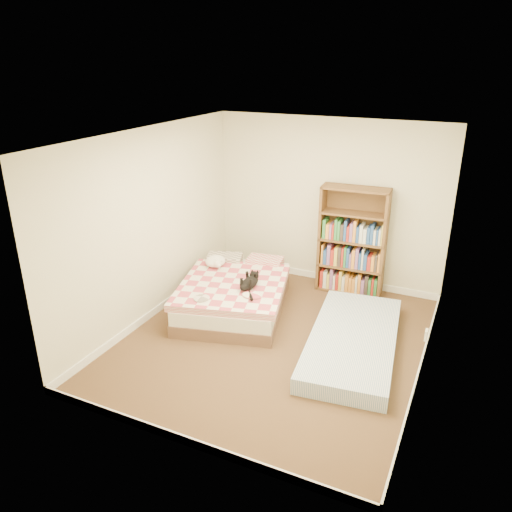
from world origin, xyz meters
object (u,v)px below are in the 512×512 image
at_px(white_dog, 216,261).
at_px(bed, 236,293).
at_px(black_cat, 250,282).
at_px(floor_mattress, 353,341).
at_px(bookshelf, 352,254).

bearing_deg(white_dog, bed, -29.30).
bearing_deg(black_cat, bed, 143.59).
height_order(bed, floor_mattress, bed).
bearing_deg(bookshelf, floor_mattress, -76.17).
distance_m(black_cat, white_dog, 0.86).
bearing_deg(floor_mattress, black_cat, 166.05).
bearing_deg(bed, floor_mattress, -25.94).
height_order(bed, bookshelf, bookshelf).
xyz_separation_m(bookshelf, white_dog, (-1.74, -0.97, -0.05)).
xyz_separation_m(floor_mattress, white_dog, (-2.21, 0.59, 0.43)).
bearing_deg(bed, bookshelf, 28.55).
bearing_deg(floor_mattress, white_dog, 158.12).
relative_size(bed, floor_mattress, 0.98).
bearing_deg(bookshelf, black_cat, -128.32).
bearing_deg(black_cat, bookshelf, 46.26).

